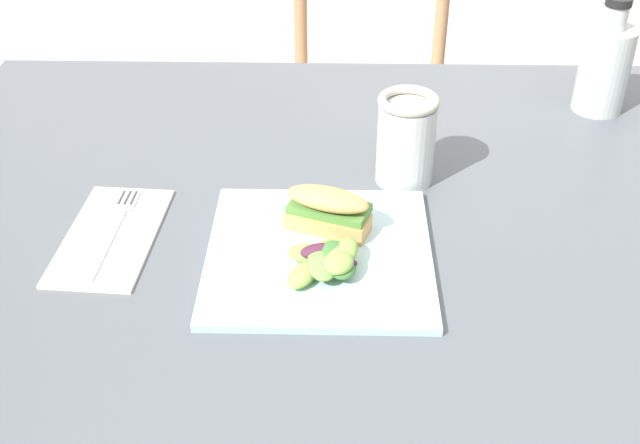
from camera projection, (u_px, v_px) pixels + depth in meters
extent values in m
cube|color=#51565B|center=(375.00, 221.00, 1.03)|extent=(1.27, 0.91, 0.03)
cube|color=#2D2D33|center=(73.00, 258.00, 1.57)|extent=(0.07, 0.07, 0.71)
cylinder|color=tan|center=(291.00, 232.00, 1.88)|extent=(0.03, 0.03, 0.43)
cylinder|color=tan|center=(436.00, 237.00, 1.86)|extent=(0.03, 0.03, 0.43)
cylinder|color=tan|center=(302.00, 158.00, 2.16)|extent=(0.03, 0.03, 0.43)
cylinder|color=tan|center=(429.00, 162.00, 2.14)|extent=(0.03, 0.03, 0.43)
cube|color=tan|center=(367.00, 115.00, 1.88)|extent=(0.42, 0.42, 0.02)
cube|color=silver|center=(319.00, 252.00, 0.95)|extent=(0.26, 0.26, 0.01)
cube|color=tan|center=(328.00, 222.00, 0.97)|extent=(0.11, 0.07, 0.02)
cube|color=#518438|center=(329.00, 208.00, 0.96)|extent=(0.11, 0.08, 0.01)
ellipsoid|color=tan|center=(328.00, 199.00, 0.95)|extent=(0.11, 0.07, 0.02)
ellipsoid|color=#84A84C|center=(310.00, 253.00, 0.93)|extent=(0.06, 0.04, 0.01)
ellipsoid|color=#84A84C|center=(346.00, 251.00, 0.91)|extent=(0.03, 0.05, 0.02)
ellipsoid|color=#84A84C|center=(339.00, 263.00, 0.89)|extent=(0.05, 0.05, 0.02)
ellipsoid|color=#4C2338|center=(323.00, 251.00, 0.91)|extent=(0.06, 0.03, 0.02)
ellipsoid|color=#3D7033|center=(335.00, 258.00, 0.90)|extent=(0.04, 0.05, 0.01)
ellipsoid|color=#3D7033|center=(342.00, 267.00, 0.89)|extent=(0.03, 0.04, 0.01)
ellipsoid|color=#84A84C|center=(334.00, 250.00, 0.92)|extent=(0.06, 0.06, 0.01)
ellipsoid|color=#6B9E47|center=(323.00, 263.00, 0.89)|extent=(0.04, 0.06, 0.01)
ellipsoid|color=#84A84C|center=(302.00, 275.00, 0.89)|extent=(0.05, 0.06, 0.02)
ellipsoid|color=#3D7033|center=(337.00, 253.00, 0.90)|extent=(0.05, 0.06, 0.01)
ellipsoid|color=#84A84C|center=(341.00, 254.00, 0.90)|extent=(0.05, 0.05, 0.01)
ellipsoid|color=#4C2338|center=(334.00, 263.00, 0.89)|extent=(0.05, 0.03, 0.01)
cube|color=silver|center=(111.00, 236.00, 0.98)|extent=(0.12, 0.21, 0.00)
cube|color=silver|center=(105.00, 245.00, 0.96)|extent=(0.02, 0.14, 0.00)
cube|color=silver|center=(126.00, 202.00, 1.03)|extent=(0.03, 0.05, 0.00)
cube|color=#38383D|center=(134.00, 198.00, 1.04)|extent=(0.00, 0.03, 0.00)
cube|color=#38383D|center=(127.00, 197.00, 1.04)|extent=(0.00, 0.03, 0.00)
cube|color=#38383D|center=(121.00, 197.00, 1.04)|extent=(0.00, 0.03, 0.00)
cylinder|color=black|center=(601.00, 82.00, 1.23)|extent=(0.07, 0.07, 0.09)
cylinder|color=#B2BCB7|center=(604.00, 70.00, 1.22)|extent=(0.08, 0.08, 0.13)
cylinder|color=#B2BCB7|center=(616.00, 17.00, 1.17)|extent=(0.03, 0.03, 0.04)
cylinder|color=black|center=(619.00, 1.00, 1.16)|extent=(0.04, 0.04, 0.01)
cylinder|color=gold|center=(405.00, 151.00, 1.06)|extent=(0.07, 0.07, 0.09)
cylinder|color=silver|center=(406.00, 143.00, 1.05)|extent=(0.08, 0.08, 0.11)
torus|color=#B7B29E|center=(409.00, 101.00, 1.02)|extent=(0.08, 0.08, 0.01)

